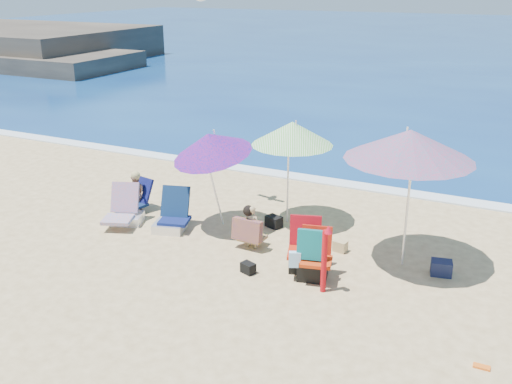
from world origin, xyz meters
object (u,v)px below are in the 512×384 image
at_px(furled_umbrella, 325,255).
at_px(chair_rainbow, 125,214).
at_px(umbrella_blue, 210,144).
at_px(person_left, 137,193).
at_px(umbrella_turquoise, 410,145).
at_px(person_center, 250,228).
at_px(chair_navy, 172,219).
at_px(camp_chair_right, 312,260).
at_px(umbrella_striped, 292,133).
at_px(camp_chair_left, 305,255).

height_order(furled_umbrella, chair_rainbow, furled_umbrella).
xyz_separation_m(umbrella_blue, person_left, (-1.92, 0.09, -1.35)).
height_order(umbrella_turquoise, person_center, umbrella_turquoise).
distance_m(furled_umbrella, person_left, 5.05).
height_order(chair_rainbow, person_center, person_center).
height_order(umbrella_turquoise, chair_navy, umbrella_turquoise).
distance_m(umbrella_blue, furled_umbrella, 3.41).
bearing_deg(umbrella_turquoise, person_left, 179.93).
xyz_separation_m(chair_navy, chair_rainbow, (-1.04, -0.17, -0.00)).
height_order(umbrella_turquoise, umbrella_blue, umbrella_turquoise).
bearing_deg(person_center, camp_chair_right, -22.76).
distance_m(umbrella_striped, furled_umbrella, 3.12).
relative_size(umbrella_turquoise, person_left, 2.72).
distance_m(umbrella_striped, chair_navy, 2.96).
bearing_deg(chair_navy, person_left, 158.06).
xyz_separation_m(chair_rainbow, camp_chair_right, (4.31, -0.54, 0.12)).
bearing_deg(person_center, person_left, 169.18).
xyz_separation_m(chair_navy, camp_chair_right, (3.27, -0.70, 0.12)).
height_order(umbrella_striped, person_left, umbrella_striped).
bearing_deg(camp_chair_left, umbrella_turquoise, 33.23).
xyz_separation_m(umbrella_striped, chair_rainbow, (-3.06, -1.53, -1.69)).
relative_size(chair_rainbow, person_center, 1.22).
xyz_separation_m(umbrella_striped, umbrella_blue, (-1.32, -0.96, -0.14)).
bearing_deg(furled_umbrella, camp_chair_right, 133.89).
height_order(umbrella_striped, chair_rainbow, umbrella_striped).
height_order(camp_chair_right, person_left, camp_chair_right).
bearing_deg(chair_rainbow, camp_chair_right, -7.10).
height_order(umbrella_striped, umbrella_blue, umbrella_striped).
bearing_deg(furled_umbrella, umbrella_blue, 153.49).
bearing_deg(camp_chair_right, umbrella_blue, 156.68).
distance_m(umbrella_blue, chair_rainbow, 2.40).
distance_m(umbrella_turquoise, umbrella_striped, 2.61).
xyz_separation_m(person_center, person_left, (-3.02, 0.58, 0.01)).
xyz_separation_m(chair_navy, person_left, (-1.22, 0.49, 0.20)).
bearing_deg(umbrella_striped, chair_rainbow, -153.49).
height_order(chair_navy, person_center, person_center).
relative_size(chair_navy, camp_chair_right, 0.95).
distance_m(chair_navy, camp_chair_right, 3.35).
bearing_deg(camp_chair_left, camp_chair_right, -46.66).
bearing_deg(furled_umbrella, camp_chair_left, 133.66).
distance_m(umbrella_striped, person_center, 2.09).
xyz_separation_m(furled_umbrella, camp_chair_right, (-0.32, 0.33, -0.32)).
bearing_deg(person_left, umbrella_striped, 15.04).
relative_size(umbrella_striped, person_center, 2.58).
height_order(chair_rainbow, camp_chair_right, camp_chair_right).
bearing_deg(umbrella_turquoise, furled_umbrella, -120.01).
relative_size(camp_chair_right, person_left, 1.02).
distance_m(umbrella_turquoise, chair_rainbow, 5.88).
xyz_separation_m(umbrella_striped, furled_umbrella, (1.57, -2.40, -1.25)).
xyz_separation_m(furled_umbrella, chair_navy, (-3.59, 1.04, -0.44)).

